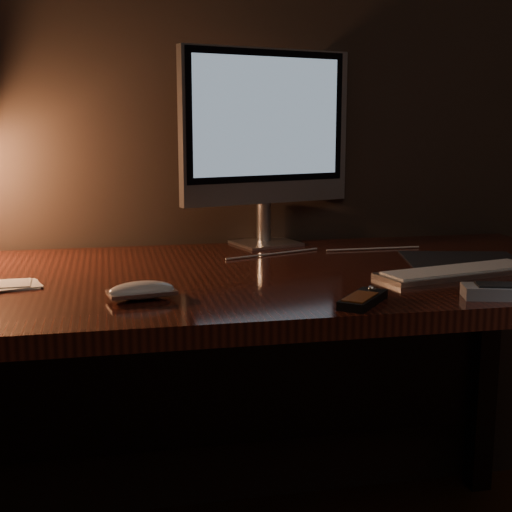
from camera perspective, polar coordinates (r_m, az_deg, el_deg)
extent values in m
cube|color=black|center=(1.90, -3.04, 19.34)|extent=(4.00, 0.02, 2.70)
cube|color=#3D150E|center=(1.52, -0.45, -2.05)|extent=(1.60, 0.75, 0.04)
cube|color=black|center=(2.18, 17.74, -8.85)|extent=(0.06, 0.06, 0.71)
cube|color=black|center=(1.92, -2.50, -7.84)|extent=(1.48, 0.02, 0.51)
cube|color=silver|center=(1.86, 0.79, 1.05)|extent=(0.19, 0.17, 0.01)
cylinder|color=silver|center=(1.87, 0.62, 2.83)|extent=(0.05, 0.05, 0.10)
cube|color=silver|center=(1.82, 0.84, 10.28)|extent=(0.46, 0.16, 0.38)
cube|color=black|center=(1.81, 0.96, 11.09)|extent=(0.43, 0.13, 0.32)
cube|color=#88A2BA|center=(1.81, 0.97, 11.09)|extent=(0.39, 0.12, 0.29)
cube|color=silver|center=(1.55, 15.92, -1.20)|extent=(0.38, 0.18, 0.01)
cube|color=black|center=(1.71, 16.21, -0.30)|extent=(0.30, 0.27, 0.00)
ellipsoid|color=white|center=(1.30, -9.13, -2.94)|extent=(0.13, 0.08, 0.02)
cube|color=black|center=(1.26, 8.55, -3.48)|extent=(0.12, 0.13, 0.02)
cube|color=brown|center=(1.26, 8.56, -3.12)|extent=(0.08, 0.09, 0.00)
sphere|color=silver|center=(1.26, 8.57, -3.06)|extent=(0.01, 0.01, 0.01)
cube|color=white|center=(1.46, -19.50, -2.24)|extent=(0.14, 0.11, 0.01)
cylinder|color=white|center=(1.74, 5.56, 0.31)|extent=(0.50, 0.08, 0.00)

